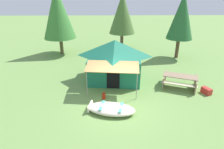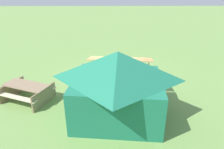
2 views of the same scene
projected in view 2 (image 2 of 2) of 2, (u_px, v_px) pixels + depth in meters
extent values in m
plane|color=#6D954B|center=(112.00, 80.00, 10.92)|extent=(80.00, 80.00, 0.00)
ellipsoid|color=beige|center=(120.00, 73.00, 11.41)|extent=(2.48, 1.58, 0.37)
ellipsoid|color=#4F4B42|center=(120.00, 72.00, 11.39)|extent=(2.27, 1.41, 0.13)
cube|color=#4DB7A2|center=(112.00, 69.00, 11.43)|extent=(0.31, 0.87, 0.04)
cube|color=#4DB7A2|center=(128.00, 71.00, 11.27)|extent=(0.31, 0.87, 0.04)
cube|color=beige|center=(139.00, 74.00, 11.21)|extent=(0.23, 0.73, 0.28)
cube|color=#1D7356|center=(117.00, 98.00, 7.68)|extent=(3.42, 3.05, 1.60)
pyramid|color=#1D7356|center=(118.00, 65.00, 7.15)|extent=(3.70, 3.29, 1.02)
cube|color=black|center=(119.00, 84.00, 8.99)|extent=(0.76, 0.10, 1.28)
cube|color=tan|center=(120.00, 59.00, 9.13)|extent=(2.95, 1.45, 0.27)
cylinder|color=gray|center=(93.00, 72.00, 10.05)|extent=(0.04, 0.04, 1.52)
cylinder|color=gray|center=(148.00, 74.00, 9.84)|extent=(0.04, 0.04, 1.52)
cube|color=#8C7358|center=(26.00, 85.00, 8.79)|extent=(2.13, 1.48, 0.04)
cube|color=beige|center=(16.00, 97.00, 8.37)|extent=(1.93, 0.98, 0.04)
cube|color=beige|center=(37.00, 85.00, 9.42)|extent=(1.93, 0.98, 0.04)
cube|color=#8C7358|center=(12.00, 89.00, 9.23)|extent=(0.62, 1.41, 0.71)
cube|color=#8C7358|center=(44.00, 97.00, 8.65)|extent=(0.62, 1.41, 0.71)
cube|color=red|center=(8.00, 88.00, 9.77)|extent=(0.49, 0.64, 0.34)
cylinder|color=red|center=(129.00, 83.00, 10.27)|extent=(0.24, 0.24, 0.35)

